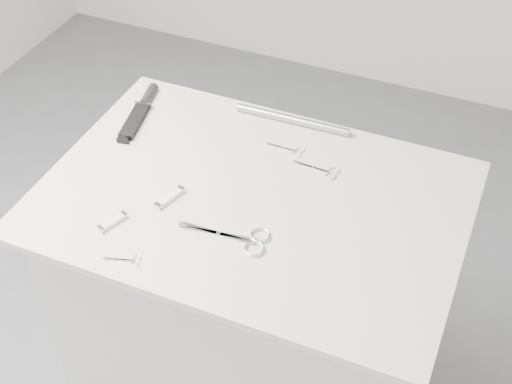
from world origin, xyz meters
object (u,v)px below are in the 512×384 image
at_px(embroidery_scissors_b, 291,150).
at_px(metal_rail, 293,120).
at_px(pocket_knife_a, 170,198).
at_px(plinth, 253,320).
at_px(sheathed_knife, 141,109).
at_px(pocket_knife_b, 113,222).
at_px(large_shears, 244,239).
at_px(tiny_scissors, 128,260).
at_px(embroidery_scissors_a, 324,171).

relative_size(embroidery_scissors_b, metal_rail, 0.31).
bearing_deg(embroidery_scissors_b, pocket_knife_a, -124.39).
xyz_separation_m(plinth, pocket_knife_a, (-0.18, -0.08, 0.48)).
xyz_separation_m(sheathed_knife, pocket_knife_b, (0.16, -0.40, -0.00)).
relative_size(large_shears, pocket_knife_b, 2.76).
distance_m(large_shears, tiny_scissors, 0.26).
bearing_deg(plinth, sheathed_knife, 154.61).
height_order(large_shears, metal_rail, metal_rail).
relative_size(tiny_scissors, sheathed_knife, 0.33).
xyz_separation_m(large_shears, pocket_knife_a, (-0.21, 0.05, 0.00)).
xyz_separation_m(embroidery_scissors_a, embroidery_scissors_b, (-0.10, 0.04, -0.00)).
distance_m(plinth, pocket_knife_b, 0.58).
xyz_separation_m(tiny_scissors, sheathed_knife, (-0.25, 0.49, 0.01)).
relative_size(large_shears, metal_rail, 0.66).
distance_m(embroidery_scissors_a, pocket_knife_a, 0.38).
bearing_deg(metal_rail, sheathed_knife, -163.89).
height_order(embroidery_scissors_a, pocket_knife_b, pocket_knife_b).
relative_size(plinth, metal_rail, 2.84).
relative_size(embroidery_scissors_a, tiny_scissors, 1.45).
distance_m(embroidery_scissors_a, pocket_knife_b, 0.53).
height_order(embroidery_scissors_b, pocket_knife_a, pocket_knife_a).
distance_m(pocket_knife_a, pocket_knife_b, 0.15).
distance_m(plinth, large_shears, 0.49).
bearing_deg(embroidery_scissors_b, sheathed_knife, -179.05).
relative_size(sheathed_knife, pocket_knife_a, 2.75).
height_order(large_shears, embroidery_scissors_b, large_shears).
distance_m(large_shears, pocket_knife_b, 0.30).
relative_size(pocket_knife_a, pocket_knife_b, 1.17).
bearing_deg(sheathed_knife, embroidery_scissors_b, -100.57).
bearing_deg(large_shears, metal_rail, 91.92).
bearing_deg(tiny_scissors, embroidery_scissors_b, 51.37).
height_order(tiny_scissors, sheathed_knife, sheathed_knife).
relative_size(tiny_scissors, pocket_knife_a, 0.91).
bearing_deg(large_shears, pocket_knife_a, 160.91).
distance_m(embroidery_scissors_b, sheathed_knife, 0.44).
xyz_separation_m(sheathed_knife, metal_rail, (0.40, 0.11, 0.00)).
bearing_deg(plinth, pocket_knife_b, -141.13).
relative_size(embroidery_scissors_a, pocket_knife_a, 1.33).
distance_m(plinth, metal_rail, 0.57).
bearing_deg(embroidery_scissors_a, sheathed_knife, 178.41).
bearing_deg(pocket_knife_a, pocket_knife_b, 163.43).
xyz_separation_m(plinth, pocket_knife_b, (-0.26, -0.21, 0.47)).
bearing_deg(pocket_knife_b, plinth, -30.02).
bearing_deg(pocket_knife_a, embroidery_scissors_b, -17.98).
height_order(large_shears, pocket_knife_b, pocket_knife_b).
relative_size(plinth, embroidery_scissors_a, 7.66).
bearing_deg(pocket_knife_b, embroidery_scissors_a, -25.49).
xyz_separation_m(embroidery_scissors_b, metal_rail, (-0.04, 0.11, 0.01)).
bearing_deg(embroidery_scissors_a, pocket_knife_b, -133.84).
xyz_separation_m(large_shears, embroidery_scissors_b, (-0.02, 0.34, -0.00)).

